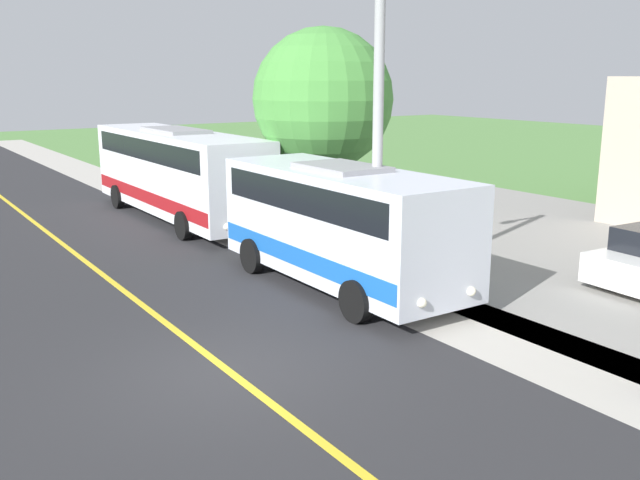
% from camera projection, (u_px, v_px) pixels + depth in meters
% --- Properties ---
extents(ground_plane, '(120.00, 120.00, 0.00)m').
position_uv_depth(ground_plane, '(228.00, 371.00, 12.00)').
color(ground_plane, '#548442').
extents(road_surface, '(8.00, 100.00, 0.01)m').
position_uv_depth(road_surface, '(228.00, 370.00, 12.00)').
color(road_surface, '#28282B').
rests_on(road_surface, ground).
extents(sidewalk, '(2.40, 100.00, 0.01)m').
position_uv_depth(sidewalk, '(448.00, 315.00, 14.81)').
color(sidewalk, '#B2ADA3').
rests_on(sidewalk, ground).
extents(road_centre_line, '(0.16, 100.00, 0.00)m').
position_uv_depth(road_centre_line, '(228.00, 370.00, 12.00)').
color(road_centre_line, gold).
rests_on(road_centre_line, ground).
extents(shuttle_bus_front, '(2.68, 7.36, 2.95)m').
position_uv_depth(shuttle_bus_front, '(341.00, 221.00, 16.49)').
color(shuttle_bus_front, silver).
rests_on(shuttle_bus_front, ground).
extents(transit_bus_rear, '(2.61, 10.46, 3.20)m').
position_uv_depth(transit_bus_rear, '(177.00, 170.00, 24.48)').
color(transit_bus_rear, white).
rests_on(transit_bus_rear, ground).
extents(street_light_pole, '(1.97, 0.24, 7.27)m').
position_uv_depth(street_light_pole, '(373.00, 118.00, 15.54)').
color(street_light_pole, '#9E9EA3').
rests_on(street_light_pole, ground).
extents(tree_curbside, '(4.37, 4.37, 6.46)m').
position_uv_depth(tree_curbside, '(323.00, 99.00, 21.54)').
color(tree_curbside, brown).
rests_on(tree_curbside, ground).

